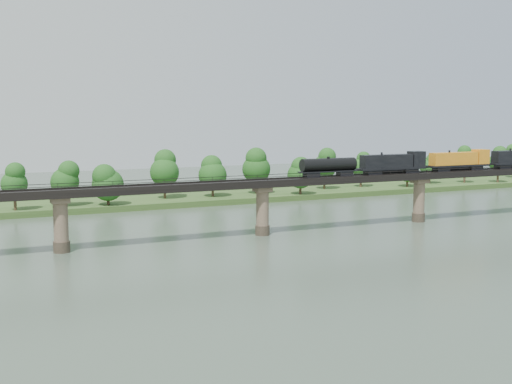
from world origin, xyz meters
name	(u,v)px	position (x,y,z in m)	size (l,w,h in m)	color
ground	(340,266)	(0.00, 0.00, 0.00)	(400.00, 400.00, 0.00)	#384739
far_bank	(180,199)	(0.00, 85.00, 0.80)	(300.00, 24.00, 1.60)	#2F4C1E
bridge	(262,209)	(0.00, 30.00, 5.46)	(236.00, 30.00, 11.50)	#473A2D
bridge_superstructure	(262,178)	(0.00, 30.00, 11.79)	(220.00, 4.90, 0.75)	black
far_treeline	(155,173)	(-8.21, 80.52, 8.83)	(289.06, 17.54, 13.60)	#382619
freight_train	(437,161)	(45.00, 30.00, 13.82)	(70.46, 2.75, 4.85)	black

